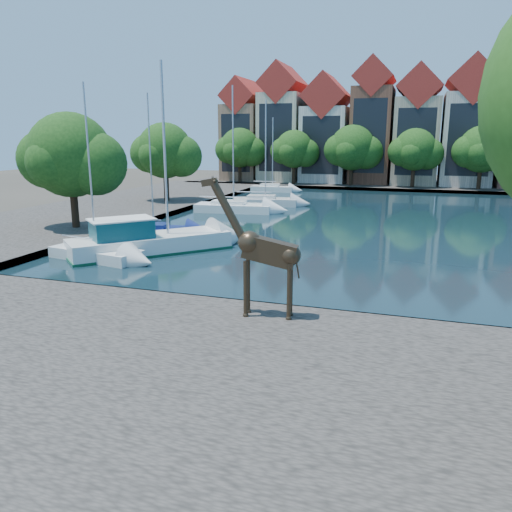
{
  "coord_description": "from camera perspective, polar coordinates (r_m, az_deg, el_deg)",
  "views": [
    {
      "loc": [
        2.7,
        -18.31,
        7.01
      ],
      "look_at": [
        -3.31,
        0.26,
        2.31
      ],
      "focal_mm": 35.0,
      "sensor_mm": 36.0,
      "label": 1
    }
  ],
  "objects": [
    {
      "name": "ground",
      "position": [
        19.79,
        8.98,
        -7.37
      ],
      "size": [
        160.0,
        160.0,
        0.0
      ],
      "primitive_type": "plane",
      "color": "#38332B",
      "rests_on": "ground"
    },
    {
      "name": "water_basin",
      "position": [
        42.97,
        14.1,
        3.8
      ],
      "size": [
        38.0,
        50.0,
        0.08
      ],
      "primitive_type": "cube",
      "color": "black",
      "rests_on": "ground"
    },
    {
      "name": "near_quay",
      "position": [
        13.45,
        4.06,
        -16.66
      ],
      "size": [
        50.0,
        14.0,
        0.5
      ],
      "primitive_type": "cube",
      "color": "#4E4843",
      "rests_on": "ground"
    },
    {
      "name": "far_quay",
      "position": [
        74.67,
        15.92,
        7.84
      ],
      "size": [
        60.0,
        16.0,
        0.5
      ],
      "primitive_type": "cube",
      "color": "#4E4843",
      "rests_on": "ground"
    },
    {
      "name": "left_quay",
      "position": [
        51.02,
        -15.23,
        5.46
      ],
      "size": [
        14.0,
        52.0,
        0.5
      ],
      "primitive_type": "cube",
      "color": "#4E4843",
      "rests_on": "ground"
    },
    {
      "name": "townhouse_west_end",
      "position": [
        78.62,
        -1.2,
        13.8
      ],
      "size": [
        5.44,
        9.18,
        14.93
      ],
      "color": "#906A4E",
      "rests_on": "far_quay"
    },
    {
      "name": "townhouse_west_mid",
      "position": [
        76.88,
        3.16,
        14.44
      ],
      "size": [
        5.94,
        9.18,
        16.79
      ],
      "color": "beige",
      "rests_on": "far_quay"
    },
    {
      "name": "townhouse_west_inner",
      "position": [
        75.46,
        8.07,
        13.68
      ],
      "size": [
        6.43,
        9.18,
        15.15
      ],
      "color": "silver",
      "rests_on": "far_quay"
    },
    {
      "name": "townhouse_center",
      "position": [
        74.61,
        13.17,
        14.25
      ],
      "size": [
        5.44,
        9.18,
        16.93
      ],
      "color": "brown",
      "rests_on": "far_quay"
    },
    {
      "name": "townhouse_east_inner",
      "position": [
        74.31,
        17.88,
        13.47
      ],
      "size": [
        5.94,
        9.18,
        15.79
      ],
      "color": "tan",
      "rests_on": "far_quay"
    },
    {
      "name": "townhouse_east_mid",
      "position": [
        74.54,
        23.03,
        13.35
      ],
      "size": [
        6.43,
        9.18,
        16.65
      ],
      "color": "beige",
      "rests_on": "far_quay"
    },
    {
      "name": "far_tree_far_west",
      "position": [
        73.09,
        -1.8,
        12.11
      ],
      "size": [
        7.28,
        5.6,
        7.68
      ],
      "color": "#332114",
      "rests_on": "far_quay"
    },
    {
      "name": "far_tree_west",
      "position": [
        70.81,
        4.44,
        11.94
      ],
      "size": [
        6.76,
        5.2,
        7.36
      ],
      "color": "#332114",
      "rests_on": "far_quay"
    },
    {
      "name": "far_tree_mid_west",
      "position": [
        69.36,
        11.03,
        11.89
      ],
      "size": [
        7.8,
        6.0,
        8.0
      ],
      "color": "#332114",
      "rests_on": "far_quay"
    },
    {
      "name": "far_tree_mid_east",
      "position": [
        68.84,
        17.76,
        11.36
      ],
      "size": [
        7.02,
        5.4,
        7.52
      ],
      "color": "#332114",
      "rests_on": "far_quay"
    },
    {
      "name": "far_tree_east",
      "position": [
        69.23,
        24.52,
        10.89
      ],
      "size": [
        7.54,
        5.8,
        7.84
      ],
      "color": "#332114",
      "rests_on": "far_quay"
    },
    {
      "name": "side_tree_left_near",
      "position": [
        38.43,
        -20.32,
        10.46
      ],
      "size": [
        7.8,
        6.0,
        8.2
      ],
      "color": "#332114",
      "rests_on": "left_quay"
    },
    {
      "name": "side_tree_left_far",
      "position": [
        52.46,
        -10.27,
        11.56
      ],
      "size": [
        7.28,
        5.6,
        7.88
      ],
      "color": "#332114",
      "rests_on": "left_quay"
    },
    {
      "name": "giraffe_statue",
      "position": [
        18.02,
        0.71,
        0.66
      ],
      "size": [
        3.55,
        0.78,
        5.07
      ],
      "color": "#36291B",
      "rests_on": "near_quay"
    },
    {
      "name": "motorsailer",
      "position": [
        30.92,
        -12.53,
        1.9
      ],
      "size": [
        8.55,
        9.03,
        11.18
      ],
      "color": "silver",
      "rests_on": "water_basin"
    },
    {
      "name": "sailboat_left_a",
      "position": [
        30.2,
        -17.82,
        0.57
      ],
      "size": [
        5.91,
        2.91,
        9.76
      ],
      "color": "silver",
      "rests_on": "water_basin"
    },
    {
      "name": "sailboat_left_b",
      "position": [
        36.31,
        -11.6,
        3.03
      ],
      "size": [
        6.4,
        3.37,
        9.76
      ],
      "color": "navy",
      "rests_on": "water_basin"
    },
    {
      "name": "sailboat_left_c",
      "position": [
        46.79,
        -2.56,
        5.74
      ],
      "size": [
        7.35,
        3.35,
        11.31
      ],
      "color": "white",
      "rests_on": "water_basin"
    },
    {
      "name": "sailboat_left_d",
      "position": [
        51.18,
        1.09,
        6.42
      ],
      "size": [
        6.66,
        3.34,
        10.38
      ],
      "color": "silver",
      "rests_on": "water_basin"
    },
    {
      "name": "sailboat_left_e",
      "position": [
        64.41,
        1.89,
        7.85
      ],
      "size": [
        5.47,
        2.17,
        9.19
      ],
      "color": "white",
      "rests_on": "water_basin"
    }
  ]
}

